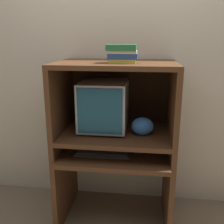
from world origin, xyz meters
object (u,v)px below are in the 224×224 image
at_px(mouse, 136,154).
at_px(snack_bag, 143,126).
at_px(crt_monitor, 104,105).
at_px(keyboard, 103,153).
at_px(book_stack, 122,54).

relative_size(mouse, snack_bag, 0.41).
bearing_deg(crt_monitor, keyboard, -85.54).
bearing_deg(snack_bag, book_stack, -164.70).
bearing_deg(snack_bag, crt_monitor, 161.78).
distance_m(crt_monitor, mouse, 0.49).
xyz_separation_m(crt_monitor, keyboard, (0.01, -0.19, -0.36)).
bearing_deg(keyboard, snack_bag, 14.34).
xyz_separation_m(keyboard, mouse, (0.27, 0.01, 0.00)).
xyz_separation_m(mouse, snack_bag, (0.04, 0.07, 0.21)).
xyz_separation_m(crt_monitor, book_stack, (0.16, -0.15, 0.43)).
distance_m(keyboard, book_stack, 0.80).
bearing_deg(book_stack, mouse, -9.85).
height_order(mouse, book_stack, book_stack).
relative_size(keyboard, mouse, 6.19).
bearing_deg(keyboard, crt_monitor, 94.46).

